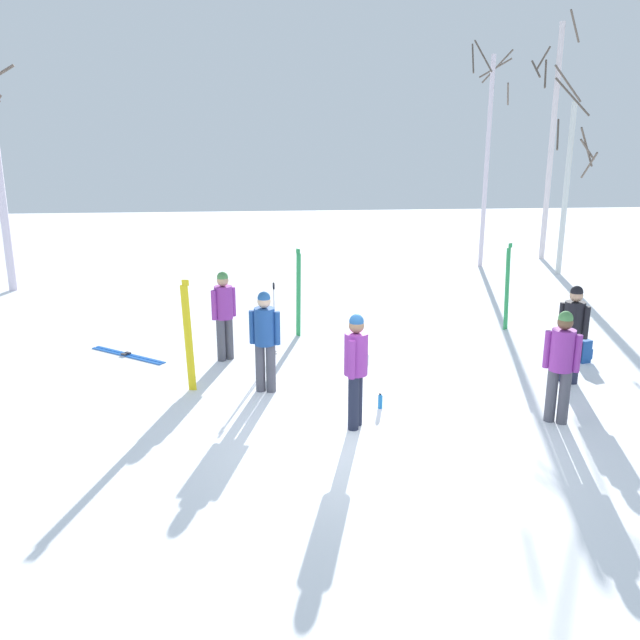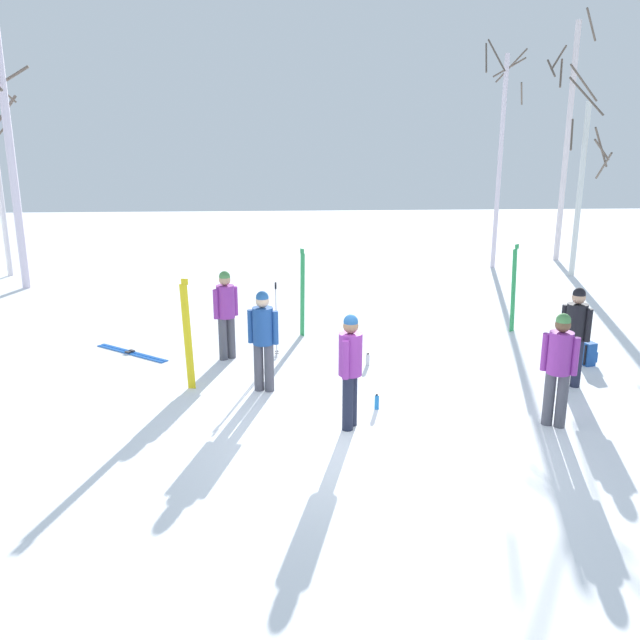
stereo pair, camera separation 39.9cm
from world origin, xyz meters
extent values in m
plane|color=white|center=(0.00, 0.00, 0.00)|extent=(60.00, 60.00, 0.00)
cylinder|color=#1E2338|center=(3.89, 1.66, 0.41)|extent=(0.16, 0.16, 0.82)
cylinder|color=#1E2338|center=(3.76, 1.79, 0.41)|extent=(0.16, 0.16, 0.82)
cylinder|color=black|center=(3.82, 1.72, 1.13)|extent=(0.34, 0.34, 0.62)
sphere|color=tan|center=(3.82, 1.72, 1.55)|extent=(0.22, 0.22, 0.22)
sphere|color=black|center=(3.82, 1.72, 1.61)|extent=(0.21, 0.21, 0.21)
cylinder|color=black|center=(3.97, 1.57, 1.11)|extent=(0.10, 0.10, 0.56)
cylinder|color=black|center=(3.68, 1.88, 1.11)|extent=(0.10, 0.10, 0.56)
cylinder|color=#4C4C56|center=(-2.08, 3.56, 0.41)|extent=(0.16, 0.16, 0.82)
cylinder|color=#4C4C56|center=(-2.23, 3.45, 0.41)|extent=(0.16, 0.16, 0.82)
cylinder|color=purple|center=(-2.15, 3.51, 1.13)|extent=(0.34, 0.34, 0.62)
sphere|color=tan|center=(-2.15, 3.51, 1.55)|extent=(0.22, 0.22, 0.22)
sphere|color=#4C8C4C|center=(-2.15, 3.51, 1.61)|extent=(0.21, 0.21, 0.21)
cylinder|color=purple|center=(-1.98, 3.63, 1.11)|extent=(0.10, 0.10, 0.56)
cylinder|color=purple|center=(-2.33, 3.39, 1.11)|extent=(0.10, 0.10, 0.56)
cylinder|color=#1E2338|center=(-0.10, 0.34, 0.41)|extent=(0.16, 0.16, 0.82)
cylinder|color=#1E2338|center=(-0.17, 0.18, 0.41)|extent=(0.16, 0.16, 0.82)
cylinder|color=purple|center=(-0.13, 0.26, 1.13)|extent=(0.34, 0.34, 0.62)
sphere|color=#997051|center=(-0.13, 0.26, 1.55)|extent=(0.22, 0.22, 0.22)
sphere|color=#265999|center=(-0.13, 0.26, 1.61)|extent=(0.21, 0.21, 0.21)
cylinder|color=purple|center=(-0.04, 0.45, 1.11)|extent=(0.10, 0.10, 0.56)
cylinder|color=purple|center=(-0.22, 0.07, 1.11)|extent=(0.10, 0.10, 0.56)
cylinder|color=#4C4C56|center=(-1.33, 1.78, 0.41)|extent=(0.16, 0.16, 0.82)
cylinder|color=#4C4C56|center=(-1.50, 1.82, 0.41)|extent=(0.16, 0.16, 0.82)
cylinder|color=#1E478C|center=(-1.41, 1.80, 1.13)|extent=(0.34, 0.34, 0.62)
sphere|color=beige|center=(-1.41, 1.80, 1.55)|extent=(0.22, 0.22, 0.22)
sphere|color=#265999|center=(-1.41, 1.80, 1.61)|extent=(0.21, 0.21, 0.21)
cylinder|color=#1E478C|center=(-1.21, 1.75, 1.11)|extent=(0.10, 0.10, 0.56)
cylinder|color=#1E478C|center=(-1.62, 1.85, 1.11)|extent=(0.10, 0.10, 0.56)
cylinder|color=#4C4C56|center=(2.80, 0.19, 0.41)|extent=(0.16, 0.16, 0.82)
cylinder|color=#4C4C56|center=(2.95, 0.09, 0.41)|extent=(0.16, 0.16, 0.82)
cylinder|color=purple|center=(2.88, 0.14, 1.13)|extent=(0.34, 0.34, 0.62)
sphere|color=brown|center=(2.88, 0.14, 1.55)|extent=(0.22, 0.22, 0.22)
sphere|color=#4C8C4C|center=(2.88, 0.14, 1.61)|extent=(0.21, 0.21, 0.21)
cylinder|color=purple|center=(2.70, 0.25, 1.11)|extent=(0.10, 0.10, 0.56)
cylinder|color=purple|center=(3.05, 0.02, 1.11)|extent=(0.10, 0.10, 0.56)
cube|color=green|center=(3.88, 4.95, 0.92)|extent=(0.15, 0.10, 1.84)
cube|color=green|center=(3.88, 4.95, 1.88)|extent=(0.06, 0.05, 0.10)
cube|color=green|center=(3.93, 4.98, 0.92)|extent=(0.15, 0.10, 1.84)
cube|color=green|center=(3.93, 4.98, 1.88)|extent=(0.06, 0.05, 0.10)
cube|color=yellow|center=(-2.70, 1.98, 0.90)|extent=(0.13, 0.04, 1.81)
cube|color=yellow|center=(-2.70, 1.98, 1.85)|extent=(0.06, 0.03, 0.10)
cube|color=yellow|center=(-2.64, 1.96, 0.90)|extent=(0.13, 0.04, 1.81)
cube|color=yellow|center=(-2.64, 1.96, 1.85)|extent=(0.06, 0.03, 0.10)
cube|color=green|center=(-0.64, 4.91, 0.90)|extent=(0.08, 0.10, 1.80)
cube|color=green|center=(-0.64, 4.91, 1.84)|extent=(0.05, 0.06, 0.10)
cube|color=green|center=(-0.67, 4.96, 0.90)|extent=(0.08, 0.10, 1.80)
cube|color=green|center=(-0.67, 4.96, 1.84)|extent=(0.05, 0.06, 0.10)
cube|color=blue|center=(-4.04, 3.97, 0.01)|extent=(1.54, 1.21, 0.02)
cube|color=#333338|center=(-4.08, 4.00, 0.03)|extent=(0.13, 0.12, 0.03)
cube|color=blue|center=(-4.10, 3.89, 0.01)|extent=(1.54, 1.21, 0.02)
cube|color=#333338|center=(-4.14, 3.92, 0.03)|extent=(0.13, 0.12, 0.03)
cylinder|color=#B2B2BC|center=(-1.21, 3.68, 0.68)|extent=(0.02, 0.10, 1.35)
cylinder|color=black|center=(-1.21, 3.68, 1.40)|extent=(0.04, 0.04, 0.10)
cylinder|color=black|center=(-1.21, 3.68, 0.07)|extent=(0.07, 0.07, 0.01)
cylinder|color=#B2B2BC|center=(-1.21, 3.55, 0.68)|extent=(0.02, 0.10, 1.35)
cylinder|color=black|center=(-1.21, 3.55, 1.40)|extent=(0.04, 0.04, 0.10)
cylinder|color=black|center=(-1.21, 3.55, 0.07)|extent=(0.07, 0.07, 0.01)
cube|color=#1E4C99|center=(4.59, 2.74, 0.22)|extent=(0.26, 0.30, 0.44)
cube|color=#1E4C99|center=(4.72, 2.78, 0.15)|extent=(0.11, 0.20, 0.20)
cube|color=black|center=(4.50, 2.64, 0.22)|extent=(0.03, 0.04, 0.37)
cube|color=black|center=(4.46, 2.78, 0.22)|extent=(0.03, 0.04, 0.37)
cylinder|color=silver|center=(0.49, 2.94, 0.11)|extent=(0.07, 0.07, 0.23)
cylinder|color=black|center=(0.49, 2.94, 0.24)|extent=(0.05, 0.05, 0.02)
cylinder|color=#1E72BF|center=(0.36, 0.90, 0.12)|extent=(0.07, 0.07, 0.23)
cylinder|color=black|center=(0.36, 0.90, 0.25)|extent=(0.05, 0.05, 0.02)
cylinder|color=silver|center=(-8.30, 10.08, 3.57)|extent=(0.22, 0.22, 7.14)
cylinder|color=brown|center=(-8.41, 10.35, 4.79)|extent=(0.64, 0.31, 0.84)
cylinder|color=brown|center=(-8.35, 10.63, 5.63)|extent=(1.16, 0.16, 0.72)
cylinder|color=silver|center=(5.84, 12.29, 3.28)|extent=(0.15, 0.15, 6.57)
cylinder|color=brown|center=(5.23, 12.44, 6.45)|extent=(0.36, 1.24, 0.99)
cylinder|color=brown|center=(6.29, 12.10, 5.39)|extent=(0.44, 0.96, 0.61)
cylinder|color=brown|center=(6.10, 12.66, 6.25)|extent=(0.80, 0.59, 0.97)
cylinder|color=brown|center=(5.45, 12.13, 6.49)|extent=(0.39, 0.83, 1.00)
cylinder|color=brown|center=(6.06, 12.71, 6.21)|extent=(0.90, 0.51, 0.57)
cylinder|color=silver|center=(7.84, 10.82, 2.56)|extent=(0.17, 0.17, 5.12)
cylinder|color=brown|center=(7.48, 10.96, 4.20)|extent=(0.35, 0.78, 0.91)
cylinder|color=brown|center=(8.43, 10.72, 3.30)|extent=(0.26, 1.22, 0.81)
cylinder|color=brown|center=(8.16, 10.44, 3.83)|extent=(0.83, 0.71, 1.13)
cylinder|color=brown|center=(8.18, 10.42, 3.77)|extent=(0.86, 0.74, 0.62)
cylinder|color=brown|center=(7.56, 10.40, 5.23)|extent=(0.90, 0.64, 1.09)
cylinder|color=silver|center=(8.46, 13.47, 3.85)|extent=(0.19, 0.19, 7.71)
cylinder|color=brown|center=(8.58, 12.94, 5.78)|extent=(1.13, 0.32, 1.12)
cylinder|color=brown|center=(8.73, 13.17, 7.52)|extent=(0.69, 0.63, 0.90)
cylinder|color=brown|center=(8.09, 13.61, 6.13)|extent=(0.36, 0.80, 0.96)
cylinder|color=brown|center=(8.07, 13.84, 6.63)|extent=(0.81, 0.85, 0.87)
cylinder|color=brown|center=(7.75, 13.62, 6.28)|extent=(0.35, 1.45, 0.68)
camera|label=1|loc=(-1.50, -8.57, 4.11)|focal=36.95mm
camera|label=2|loc=(-1.10, -8.60, 4.11)|focal=36.95mm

